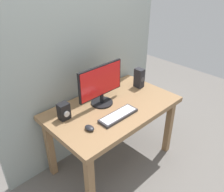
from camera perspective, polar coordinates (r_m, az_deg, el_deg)
name	(u,v)px	position (r m, az deg, el deg)	size (l,w,h in m)	color
ground_plane	(113,160)	(2.79, 0.20, -15.24)	(6.00, 6.00, 0.00)	slate
wall_back	(81,20)	(2.33, -7.46, 17.91)	(2.05, 0.04, 3.00)	#9EA8A3
desk	(113,114)	(2.37, 0.23, -4.31)	(1.30, 0.78, 0.73)	#936D47
monitor	(101,84)	(2.27, -2.71, 2.85)	(0.52, 0.22, 0.41)	black
keyboard_primary	(118,115)	(2.16, 1.56, -4.75)	(0.40, 0.13, 0.03)	#333338
mouse	(89,128)	(2.02, -5.49, -7.74)	(0.07, 0.10, 0.04)	#232328
speaker_right	(139,78)	(2.65, 6.61, 4.37)	(0.08, 0.10, 0.22)	#232328
audio_controller	(64,111)	(2.15, -11.60, -3.66)	(0.10, 0.09, 0.16)	black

